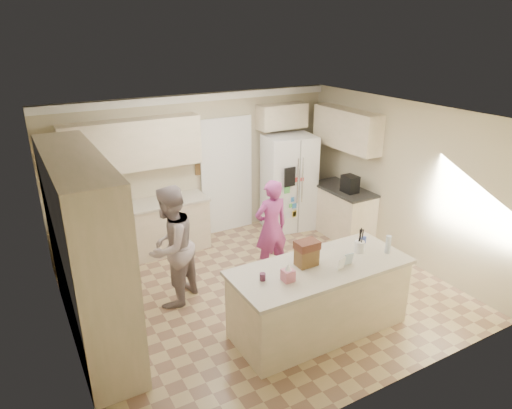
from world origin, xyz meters
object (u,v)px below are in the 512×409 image
island_base (319,299)px  tissue_box (288,275)px  utensil_crock (359,247)px  coffee_maker (350,184)px  dollhouse_body (307,257)px  teen_boy (171,247)px  teen_girl (271,227)px  refrigerator (289,183)px

island_base → tissue_box: (-0.55, -0.10, 0.56)m
utensil_crock → tissue_box: (-1.20, -0.15, -0.00)m
coffee_maker → dollhouse_body: bearing=-140.7°
island_base → dollhouse_body: (-0.15, 0.10, 0.60)m
utensil_crock → teen_boy: bearing=144.5°
utensil_crock → dollhouse_body: bearing=176.4°
island_base → teen_girl: bearing=81.6°
dollhouse_body → teen_boy: size_ratio=0.15×
refrigerator → utensil_crock: bearing=-95.8°
utensil_crock → tissue_box: bearing=-172.9°
island_base → teen_girl: size_ratio=1.43×
teen_girl → tissue_box: bearing=65.2°
refrigerator → utensil_crock: (-0.77, -2.85, 0.10)m
utensil_crock → teen_girl: teen_girl is taller
teen_girl → teen_boy: bearing=2.0°
island_base → dollhouse_body: 0.62m
utensil_crock → teen_boy: size_ratio=0.09×
coffee_maker → island_base: 2.87m
refrigerator → coffee_maker: refrigerator is taller
utensil_crock → tissue_box: 1.21m
refrigerator → coffee_maker: bearing=-48.6°
coffee_maker → utensil_crock: coffee_maker is taller
dollhouse_body → island_base: bearing=-33.7°
refrigerator → tissue_box: 3.60m
tissue_box → dollhouse_body: 0.45m
coffee_maker → dollhouse_body: size_ratio=1.15×
teen_girl → dollhouse_body: bearing=75.8°
tissue_box → utensil_crock: bearing=7.1°
utensil_crock → tissue_box: utensil_crock is taller
refrigerator → dollhouse_body: (-1.57, -2.80, 0.14)m
dollhouse_body → teen_boy: 1.89m
refrigerator → island_base: size_ratio=0.82×
tissue_box → island_base: bearing=10.3°
refrigerator → island_base: refrigerator is taller
island_base → teen_girl: (0.23, 1.56, 0.33)m
refrigerator → teen_girl: (-1.19, -1.34, -0.13)m
island_base → teen_girl: 1.61m
refrigerator → tissue_box: size_ratio=12.86×
teen_girl → island_base: bearing=82.0°
island_base → dollhouse_body: dollhouse_body is taller
coffee_maker → teen_boy: 3.48m
coffee_maker → tissue_box: (-2.60, -2.00, -0.07)m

